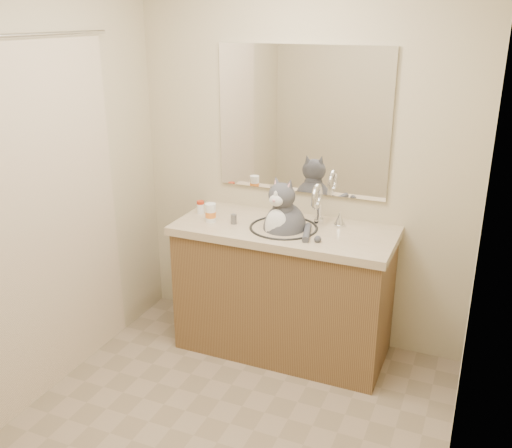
{
  "coord_description": "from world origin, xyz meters",
  "views": [
    {
      "loc": [
        1.1,
        -2.09,
        2.07
      ],
      "look_at": [
        -0.06,
        0.65,
        0.97
      ],
      "focal_mm": 40.0,
      "sensor_mm": 36.0,
      "label": 1
    }
  ],
  "objects_px": {
    "pill_bottle_orange": "(211,213)",
    "cat": "(284,227)",
    "grey_canister": "(234,219)",
    "pill_bottle_redcap": "(201,207)"
  },
  "relations": [
    {
      "from": "pill_bottle_orange",
      "to": "cat",
      "type": "bearing_deg",
      "value": 7.51
    },
    {
      "from": "pill_bottle_orange",
      "to": "grey_canister",
      "type": "xyz_separation_m",
      "value": [
        0.15,
        0.02,
        -0.03
      ]
    },
    {
      "from": "pill_bottle_redcap",
      "to": "cat",
      "type": "bearing_deg",
      "value": -4.97
    },
    {
      "from": "cat",
      "to": "pill_bottle_redcap",
      "type": "relative_size",
      "value": 6.36
    },
    {
      "from": "cat",
      "to": "pill_bottle_redcap",
      "type": "height_order",
      "value": "cat"
    },
    {
      "from": "cat",
      "to": "pill_bottle_orange",
      "type": "relative_size",
      "value": 4.56
    },
    {
      "from": "pill_bottle_redcap",
      "to": "pill_bottle_orange",
      "type": "bearing_deg",
      "value": -40.65
    },
    {
      "from": "cat",
      "to": "grey_canister",
      "type": "height_order",
      "value": "cat"
    },
    {
      "from": "cat",
      "to": "pill_bottle_orange",
      "type": "xyz_separation_m",
      "value": [
        -0.46,
        -0.06,
        0.04
      ]
    },
    {
      "from": "cat",
      "to": "pill_bottle_redcap",
      "type": "xyz_separation_m",
      "value": [
        -0.59,
        0.05,
        0.03
      ]
    }
  ]
}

